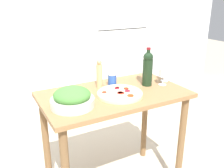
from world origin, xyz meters
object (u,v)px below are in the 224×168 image
(wine_glass_far, at_px, (165,70))
(salad_bowl, at_px, (72,98))
(pepper_mill, at_px, (99,74))
(salt_canister, at_px, (112,80))
(wine_glass_near, at_px, (163,73))
(wine_bottle, at_px, (148,68))
(homemade_pizza, at_px, (120,94))
(refrigerator, at_px, (111,52))

(wine_glass_far, xyz_separation_m, salad_bowl, (-0.88, -0.12, -0.04))
(pepper_mill, height_order, salad_bowl, pepper_mill)
(pepper_mill, relative_size, salt_canister, 2.08)
(wine_glass_far, height_order, pepper_mill, pepper_mill)
(wine_glass_far, height_order, salad_bowl, wine_glass_far)
(salad_bowl, bearing_deg, wine_glass_near, 3.80)
(wine_bottle, xyz_separation_m, salad_bowl, (-0.69, -0.11, -0.09))
(homemade_pizza, bearing_deg, wine_glass_near, 4.28)
(salt_canister, bearing_deg, salad_bowl, -152.00)
(homemade_pizza, relative_size, salt_canister, 3.09)
(pepper_mill, distance_m, salad_bowl, 0.41)
(wine_glass_far, bearing_deg, homemade_pizza, -168.67)
(wine_bottle, relative_size, pepper_mill, 1.37)
(salad_bowl, xyz_separation_m, homemade_pizza, (0.38, 0.02, -0.05))
(wine_bottle, relative_size, wine_glass_far, 2.24)
(salad_bowl, bearing_deg, wine_bottle, 8.91)
(pepper_mill, relative_size, homemade_pizza, 0.67)
(wine_glass_far, height_order, homemade_pizza, wine_glass_far)
(wine_glass_near, bearing_deg, refrigerator, 77.05)
(refrigerator, height_order, wine_glass_near, refrigerator)
(pepper_mill, bearing_deg, wine_bottle, -20.60)
(wine_bottle, distance_m, pepper_mill, 0.40)
(refrigerator, relative_size, wine_bottle, 5.23)
(refrigerator, xyz_separation_m, homemade_pizza, (-0.80, -1.64, 0.09))
(homemade_pizza, bearing_deg, refrigerator, 64.05)
(salad_bowl, bearing_deg, pepper_mill, 37.71)
(wine_glass_far, bearing_deg, refrigerator, 79.22)
(wine_glass_near, relative_size, wine_glass_far, 1.00)
(wine_bottle, bearing_deg, salt_canister, 155.95)
(salt_canister, bearing_deg, homemade_pizza, -102.61)
(wine_bottle, xyz_separation_m, wine_glass_near, (0.12, -0.05, -0.05))
(wine_glass_near, height_order, wine_glass_far, same)
(pepper_mill, xyz_separation_m, homemade_pizza, (0.06, -0.23, -0.10))
(wine_glass_far, relative_size, salt_canister, 1.28)
(wine_glass_far, bearing_deg, salad_bowl, -172.09)
(refrigerator, relative_size, homemade_pizza, 4.84)
(wine_bottle, bearing_deg, homemade_pizza, -164.42)
(salad_bowl, height_order, homemade_pizza, salad_bowl)
(salad_bowl, bearing_deg, salt_canister, 28.00)
(pepper_mill, bearing_deg, salt_canister, -11.27)
(pepper_mill, relative_size, salad_bowl, 0.79)
(pepper_mill, distance_m, homemade_pizza, 0.25)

